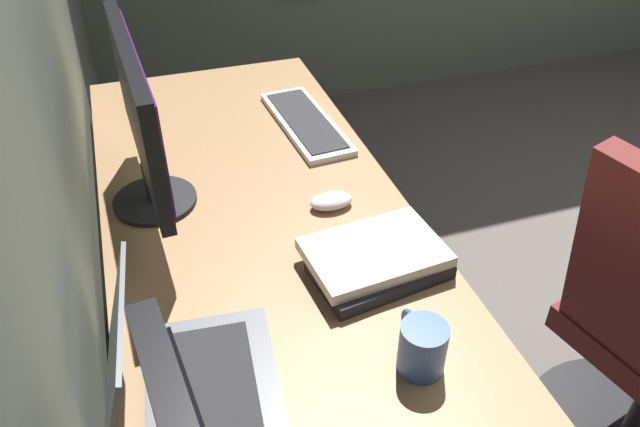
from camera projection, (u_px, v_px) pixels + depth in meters
The scene contains 8 objects.
desk at pixel (297, 327), 1.26m from camera, with size 2.33×0.71×0.73m.
drawer_pedestal at pixel (287, 417), 1.47m from camera, with size 0.40×0.51×0.69m.
monitor_secondary at pixel (140, 116), 1.37m from camera, with size 0.58×0.20×0.40m.
laptop_leftmost at pixel (176, 372), 1.04m from camera, with size 0.33×0.32×0.22m.
keyboard_main at pixel (306, 123), 1.80m from camera, with size 0.43×0.17×0.02m.
mouse_main at pixel (331, 201), 1.48m from camera, with size 0.06×0.10×0.03m, color silver.
book_stack_near at pixel (377, 261), 1.29m from camera, with size 0.23×0.30×0.06m.
coffee_mug at pixel (422, 347), 1.08m from camera, with size 0.12×0.08×0.10m.
Camera 1 is at (-0.72, 2.06, 1.62)m, focal length 34.83 mm.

